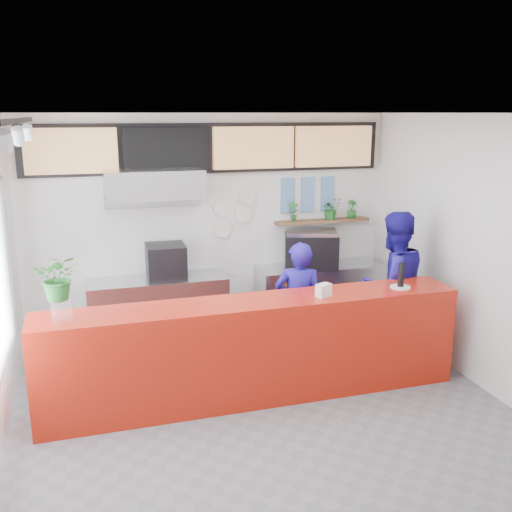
{
  "coord_description": "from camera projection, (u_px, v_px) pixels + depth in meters",
  "views": [
    {
      "loc": [
        -1.61,
        -5.01,
        3.0
      ],
      "look_at": [
        0.1,
        0.7,
        1.5
      ],
      "focal_mm": 40.0,
      "sensor_mm": 36.0,
      "label": 1
    }
  ],
  "objects": [
    {
      "name": "floor",
      "position": [
        266.0,
        414.0,
        5.84
      ],
      "size": [
        5.0,
        5.0,
        0.0
      ],
      "primitive_type": "plane",
      "color": "slate",
      "rests_on": "ground"
    },
    {
      "name": "ceiling",
      "position": [
        268.0,
        113.0,
        5.1
      ],
      "size": [
        5.0,
        5.0,
        0.0
      ],
      "primitive_type": "plane",
      "rotation": [
        3.14,
        0.0,
        0.0
      ],
      "color": "silver"
    },
    {
      "name": "wall_back",
      "position": [
        211.0,
        226.0,
        7.79
      ],
      "size": [
        5.0,
        0.0,
        5.0
      ],
      "primitive_type": "plane",
      "rotation": [
        1.57,
        0.0,
        0.0
      ],
      "color": "white",
      "rests_on": "ground"
    },
    {
      "name": "wall_right",
      "position": [
        487.0,
        256.0,
        6.17
      ],
      "size": [
        0.0,
        5.0,
        5.0
      ],
      "primitive_type": "plane",
      "rotation": [
        1.57,
        0.0,
        -1.57
      ],
      "color": "white",
      "rests_on": "ground"
    },
    {
      "name": "service_counter",
      "position": [
        255.0,
        350.0,
        6.07
      ],
      "size": [
        4.5,
        0.6,
        1.1
      ],
      "primitive_type": "cube",
      "color": "#AF1C0C",
      "rests_on": "ground"
    },
    {
      "name": "cream_band",
      "position": [
        210.0,
        144.0,
        7.52
      ],
      "size": [
        5.0,
        0.02,
        0.8
      ],
      "primitive_type": "cube",
      "color": "beige",
      "rests_on": "wall_back"
    },
    {
      "name": "prep_bench",
      "position": [
        159.0,
        311.0,
        7.55
      ],
      "size": [
        1.8,
        0.6,
        0.9
      ],
      "primitive_type": "cube",
      "color": "#B2B5BA",
      "rests_on": "ground"
    },
    {
      "name": "panini_oven",
      "position": [
        166.0,
        261.0,
        7.42
      ],
      "size": [
        0.51,
        0.51,
        0.44
      ],
      "primitive_type": "cube",
      "rotation": [
        0.0,
        0.0,
        -0.03
      ],
      "color": "black",
      "rests_on": "prep_bench"
    },
    {
      "name": "extraction_hood",
      "position": [
        153.0,
        183.0,
        7.09
      ],
      "size": [
        1.2,
        0.7,
        0.35
      ],
      "primitive_type": "cube",
      "color": "#B2B5BA",
      "rests_on": "ceiling"
    },
    {
      "name": "hood_lip",
      "position": [
        154.0,
        199.0,
        7.14
      ],
      "size": [
        1.2,
        0.69,
        0.31
      ],
      "primitive_type": "cube",
      "rotation": [
        -0.35,
        0.0,
        0.0
      ],
      "color": "#B2B5BA",
      "rests_on": "ceiling"
    },
    {
      "name": "right_bench",
      "position": [
        319.0,
        296.0,
        8.19
      ],
      "size": [
        1.8,
        0.6,
        0.9
      ],
      "primitive_type": "cube",
      "color": "#B2B5BA",
      "rests_on": "ground"
    },
    {
      "name": "espresso_machine",
      "position": [
        311.0,
        250.0,
        7.98
      ],
      "size": [
        0.85,
        0.72,
        0.47
      ],
      "primitive_type": "cube",
      "rotation": [
        0.0,
        0.0,
        -0.31
      ],
      "color": "black",
      "rests_on": "right_bench"
    },
    {
      "name": "espresso_tray",
      "position": [
        311.0,
        233.0,
        7.92
      ],
      "size": [
        0.8,
        0.66,
        0.06
      ],
      "primitive_type": "cube",
      "rotation": [
        0.0,
        0.0,
        -0.31
      ],
      "color": "#B1B2B8",
      "rests_on": "espresso_machine"
    },
    {
      "name": "herb_shelf",
      "position": [
        322.0,
        221.0,
        8.15
      ],
      "size": [
        1.4,
        0.18,
        0.04
      ],
      "primitive_type": "cube",
      "color": "brown",
      "rests_on": "wall_back"
    },
    {
      "name": "menu_board_far_left",
      "position": [
        71.0,
        151.0,
        6.94
      ],
      "size": [
        1.1,
        0.1,
        0.55
      ],
      "primitive_type": "cube",
      "color": "tan",
      "rests_on": "wall_back"
    },
    {
      "name": "menu_board_mid_left",
      "position": [
        166.0,
        149.0,
        7.26
      ],
      "size": [
        1.1,
        0.1,
        0.55
      ],
      "primitive_type": "cube",
      "color": "black",
      "rests_on": "wall_back"
    },
    {
      "name": "menu_board_mid_right",
      "position": [
        254.0,
        148.0,
        7.58
      ],
      "size": [
        1.1,
        0.1,
        0.55
      ],
      "primitive_type": "cube",
      "color": "tan",
      "rests_on": "wall_back"
    },
    {
      "name": "menu_board_far_right",
      "position": [
        334.0,
        146.0,
        7.91
      ],
      "size": [
        1.1,
        0.1,
        0.55
      ],
      "primitive_type": "cube",
      "color": "tan",
      "rests_on": "wall_back"
    },
    {
      "name": "soffit",
      "position": [
        210.0,
        148.0,
        7.5
      ],
      "size": [
        4.8,
        0.04,
        0.65
      ],
      "primitive_type": "cube",
      "color": "black",
      "rests_on": "wall_back"
    },
    {
      "name": "track_rail",
      "position": [
        17.0,
        121.0,
        4.53
      ],
      "size": [
        0.05,
        2.4,
        0.04
      ],
      "primitive_type": "cube",
      "color": "black",
      "rests_on": "ceiling"
    },
    {
      "name": "dec_plate_a",
      "position": [
        222.0,
        208.0,
        7.75
      ],
      "size": [
        0.24,
        0.03,
        0.24
      ],
      "primitive_type": "cylinder",
      "rotation": [
        1.57,
        0.0,
        0.0
      ],
      "color": "silver",
      "rests_on": "wall_back"
    },
    {
      "name": "dec_plate_b",
      "position": [
        243.0,
        214.0,
        7.85
      ],
      "size": [
        0.24,
        0.03,
        0.24
      ],
      "primitive_type": "cylinder",
      "rotation": [
        1.57,
        0.0,
        0.0
      ],
      "color": "silver",
      "rests_on": "wall_back"
    },
    {
      "name": "dec_plate_c",
      "position": [
        223.0,
        229.0,
        7.82
      ],
      "size": [
        0.24,
        0.03,
        0.24
      ],
      "primitive_type": "cylinder",
      "rotation": [
        1.57,
        0.0,
        0.0
      ],
      "color": "silver",
      "rests_on": "wall_back"
    },
    {
      "name": "dec_plate_d",
      "position": [
        247.0,
        196.0,
        7.81
      ],
      "size": [
        0.24,
        0.03,
        0.24
      ],
      "primitive_type": "cylinder",
      "rotation": [
        1.57,
        0.0,
        0.0
      ],
      "color": "silver",
      "rests_on": "wall_back"
    },
    {
      "name": "photo_frame_a",
      "position": [
        288.0,
        187.0,
        7.96
      ],
      "size": [
        0.2,
        0.02,
        0.25
      ],
      "primitive_type": "cube",
      "color": "#598CBF",
      "rests_on": "wall_back"
    },
    {
      "name": "photo_frame_b",
      "position": [
        308.0,
        186.0,
        8.04
      ],
      "size": [
        0.2,
        0.02,
        0.25
      ],
      "primitive_type": "cube",
      "color": "#598CBF",
      "rests_on": "wall_back"
    },
    {
      "name": "photo_frame_c",
      "position": [
        328.0,
        185.0,
        8.13
      ],
      "size": [
        0.2,
        0.02,
        0.25
      ],
      "primitive_type": "cube",
      "color": "#598CBF",
      "rests_on": "wall_back"
    },
    {
      "name": "photo_frame_d",
      "position": [
        288.0,
        204.0,
        8.02
      ],
      "size": [
        0.2,
        0.02,
        0.25
      ],
      "primitive_type": "cube",
      "color": "#598CBF",
      "rests_on": "wall_back"
    },
    {
      "name": "photo_frame_e",
      "position": [
        308.0,
        203.0,
        8.1
      ],
      "size": [
        0.2,
        0.02,
        0.25
      ],
      "primitive_type": "cube",
      "color": "#598CBF",
      "rests_on": "wall_back"
    },
    {
      "name": "photo_frame_f",
      "position": [
        327.0,
        202.0,
        8.19
      ],
      "size": [
        0.2,
        0.02,
        0.25
      ],
      "primitive_type": "cube",
      "color": "#598CBF",
      "rests_on": "wall_back"
    },
    {
      "name": "staff_center",
      "position": [
        299.0,
        307.0,
        6.72
      ],
      "size": [
        0.67,
        0.55,
        1.56
      ],
      "primitive_type": "imported",
      "rotation": [
        0.0,
        0.0,
        2.79
      ],
      "color": "navy",
      "rests_on": "ground"
    },
    {
      "name": "staff_right",
      "position": [
        392.0,
        286.0,
        7.02
      ],
      "size": [
        0.97,
        0.79,
        1.86
      ],
      "primitive_type": "imported",
      "rotation": [
        0.0,
        0.0,
        3.25
      ],
      "color": "navy",
      "rests_on": "ground"
    },
    {
      "name": "herb_a",
      "position": [
        293.0,
        211.0,
        7.98
      ],
      "size": [
        0.18,
        0.15,
        0.28
      ],
      "primitive_type": "imported",
      "rotation": [
        0.0,
        0.0,
        -0.43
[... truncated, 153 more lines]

